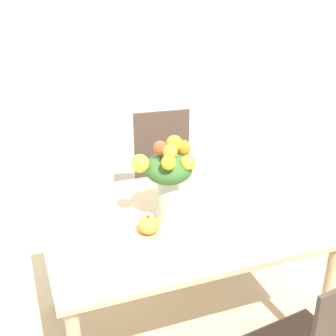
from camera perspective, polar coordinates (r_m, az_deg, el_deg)
The scene contains 6 objects.
ground_plane at distance 2.91m, azimuth 1.40°, elevation -18.96°, with size 12.00×12.00×0.00m, color tan.
wall_back at distance 3.59m, azimuth -7.40°, elevation 14.27°, with size 8.00×0.06×2.70m.
dining_table at distance 2.48m, azimuth 1.57°, elevation -7.74°, with size 1.41×0.99×0.77m.
flower_vase at distance 2.28m, azimuth 0.02°, elevation -0.76°, with size 0.32×0.27×0.45m.
pumpkin at distance 2.28m, azimuth -2.38°, elevation -6.97°, with size 0.11×0.11×0.10m.
dining_chair_near_window at distance 3.32m, azimuth -0.25°, elevation -1.86°, with size 0.46×0.46×1.01m.
Camera 1 is at (-0.77, -1.93, 2.04)m, focal length 50.00 mm.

